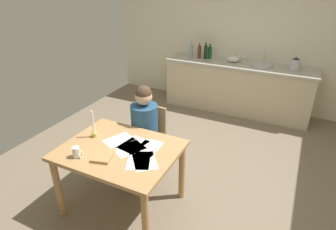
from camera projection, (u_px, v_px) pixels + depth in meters
ground_plane at (189, 179)px, 3.62m from camera, size 5.20×5.20×0.04m
wall_back at (247, 37)px, 5.11m from camera, size 5.20×0.12×2.60m
kitchen_counter at (237, 87)px, 5.20m from camera, size 2.60×0.64×0.90m
dining_table at (120, 158)px, 2.91m from camera, size 1.16×0.92×0.74m
chair_at_table at (149, 137)px, 3.56m from camera, size 0.41×0.41×0.86m
person_seated at (142, 128)px, 3.36m from camera, size 0.33×0.60×1.19m
coffee_mug at (77, 152)px, 2.70m from camera, size 0.11×0.07×0.11m
candlestick at (94, 129)px, 3.03m from camera, size 0.06×0.06×0.31m
book_magazine at (104, 156)px, 2.72m from camera, size 0.23×0.26×0.03m
paper_letter at (139, 160)px, 2.68m from camera, size 0.31×0.36×0.00m
paper_bill at (133, 144)px, 2.93m from camera, size 0.26×0.33×0.00m
paper_envelope at (145, 161)px, 2.66m from camera, size 0.35×0.36×0.00m
paper_receipt at (119, 140)px, 3.00m from camera, size 0.31×0.36×0.00m
paper_notice at (129, 149)px, 2.85m from camera, size 0.32×0.36×0.00m
paper_flyer at (149, 147)px, 2.87m from camera, size 0.22×0.30×0.00m
sink_unit at (262, 65)px, 4.85m from camera, size 0.36×0.36×0.24m
bottle_oil at (191, 51)px, 5.26m from camera, size 0.06×0.06×0.31m
bottle_vinegar at (199, 52)px, 5.28m from camera, size 0.06×0.06×0.27m
bottle_wine_red at (206, 52)px, 5.22m from camera, size 0.06×0.06×0.31m
bottle_sauce at (210, 52)px, 5.25m from camera, size 0.08×0.08×0.27m
mixing_bowl at (233, 59)px, 5.07m from camera, size 0.22×0.22×0.10m
stovetop_kettle at (295, 64)px, 4.61m from camera, size 0.18×0.18×0.22m
wine_glass_near_sink at (245, 56)px, 5.06m from camera, size 0.07×0.07×0.15m
wine_glass_by_kettle at (240, 55)px, 5.09m from camera, size 0.07×0.07×0.15m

